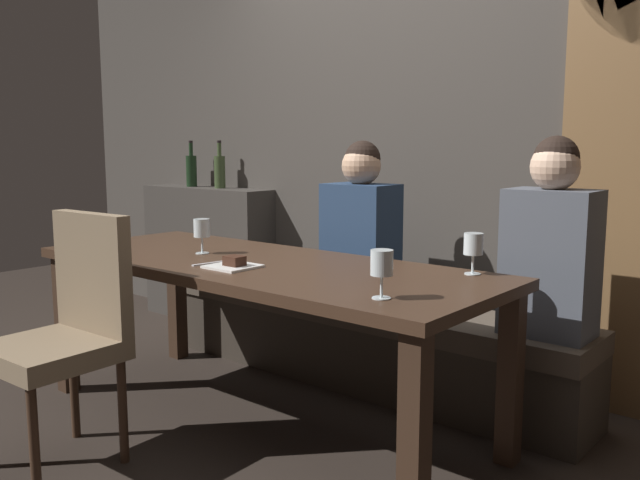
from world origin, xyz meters
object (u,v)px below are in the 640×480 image
at_px(dining_table, 258,281).
at_px(wine_bottle_dark_red, 191,170).
at_px(chair_near_side, 70,322).
at_px(dessert_plate, 233,264).
at_px(diner_bearded, 551,242).
at_px(wine_bottle_pale_label, 220,171).
at_px(fork_on_table, 210,263).
at_px(wine_glass_near_right, 473,246).
at_px(wine_glass_center_back, 202,230).
at_px(banquette_bench, 353,339).
at_px(diner_redhead, 361,225).
at_px(wine_glass_center_front, 382,264).

bearing_deg(dining_table, wine_bottle_dark_red, 148.75).
distance_m(chair_near_side, dessert_plate, 0.68).
distance_m(chair_near_side, diner_bearded, 1.97).
height_order(wine_bottle_pale_label, dessert_plate, wine_bottle_pale_label).
bearing_deg(diner_bearded, wine_bottle_pale_label, 171.55).
distance_m(dining_table, dessert_plate, 0.21).
distance_m(wine_bottle_dark_red, wine_bottle_pale_label, 0.29).
distance_m(wine_bottle_pale_label, fork_on_table, 1.82).
relative_size(wine_bottle_pale_label, wine_glass_near_right, 1.99).
bearing_deg(wine_glass_center_back, dessert_plate, -22.12).
bearing_deg(dessert_plate, wine_glass_center_back, 157.88).
height_order(wine_bottle_dark_red, fork_on_table, wine_bottle_dark_red).
xyz_separation_m(wine_bottle_pale_label, fork_on_table, (1.31, -1.23, -0.33)).
relative_size(dining_table, banquette_bench, 0.88).
height_order(diner_redhead, wine_glass_center_front, diner_redhead).
height_order(wine_glass_center_back, dessert_plate, wine_glass_center_back).
distance_m(diner_redhead, fork_on_table, 0.90).
distance_m(dessert_plate, fork_on_table, 0.14).
bearing_deg(wine_bottle_pale_label, dessert_plate, -40.09).
bearing_deg(dining_table, chair_near_side, -113.83).
xyz_separation_m(diner_redhead, wine_glass_center_front, (0.78, -0.95, 0.02)).
bearing_deg(wine_bottle_pale_label, diner_redhead, -13.28).
height_order(banquette_bench, wine_glass_center_front, wine_glass_center_front).
bearing_deg(banquette_bench, wine_bottle_dark_red, 168.87).
xyz_separation_m(chair_near_side, wine_bottle_pale_label, (-1.10, 1.77, 0.51)).
bearing_deg(diner_redhead, wine_glass_center_back, -118.41).
distance_m(wine_glass_near_right, wine_glass_center_front, 0.58).
xyz_separation_m(chair_near_side, wine_bottle_dark_red, (-1.39, 1.76, 0.51)).
distance_m(dining_table, wine_bottle_dark_red, 2.04).
bearing_deg(chair_near_side, wine_glass_near_right, 41.72).
bearing_deg(diner_bearded, wine_glass_near_right, -117.03).
distance_m(dining_table, wine_glass_center_front, 0.89).
distance_m(chair_near_side, wine_glass_center_front, 1.28).
relative_size(chair_near_side, wine_bottle_dark_red, 3.01).
relative_size(dining_table, chair_near_side, 2.24).
xyz_separation_m(banquette_bench, wine_glass_center_back, (-0.35, -0.72, 0.62)).
xyz_separation_m(diner_bearded, wine_glass_center_back, (-1.39, -0.70, 0.01)).
relative_size(dining_table, wine_glass_center_front, 13.41).
bearing_deg(wine_glass_center_back, wine_bottle_dark_red, 142.14).
relative_size(banquette_bench, diner_redhead, 3.05).
distance_m(chair_near_side, diner_redhead, 1.49).
bearing_deg(wine_glass_center_back, diner_bearded, 26.83).
bearing_deg(diner_bearded, dining_table, -146.82).
xyz_separation_m(diner_redhead, wine_glass_near_right, (0.82, -0.37, 0.02)).
distance_m(wine_bottle_dark_red, wine_glass_near_right, 2.67).
bearing_deg(wine_bottle_pale_label, chair_near_side, -58.11).
relative_size(wine_glass_near_right, dessert_plate, 0.86).
relative_size(wine_glass_near_right, wine_glass_center_front, 1.00).
height_order(diner_bearded, fork_on_table, diner_bearded).
bearing_deg(wine_glass_near_right, dessert_plate, -148.39).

